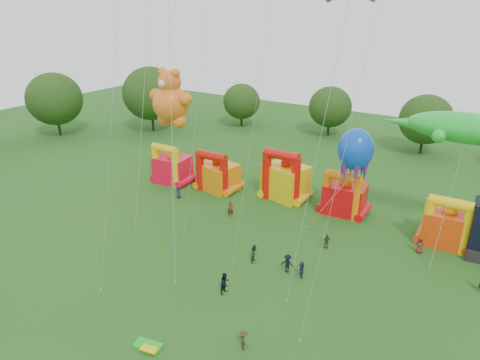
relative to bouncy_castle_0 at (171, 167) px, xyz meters
The scene contains 21 objects.
tree_ring 31.11m from the bouncy_castle_0, 56.00° to the right, with size 125.93×128.06×12.07m.
bouncy_castle_0 is the anchor object (origin of this frame).
bouncy_castle_1 6.76m from the bouncy_castle_0, 10.32° to the left, with size 5.56×4.88×5.51m.
bouncy_castle_2 15.72m from the bouncy_castle_0, 12.81° to the left, with size 5.84×5.12×6.58m.
bouncy_castle_3 23.26m from the bouncy_castle_0, ahead, with size 4.86×4.02×5.47m.
bouncy_castle_4 34.21m from the bouncy_castle_0, ahead, with size 4.65×3.80×5.53m.
teddy_bear_kite 9.28m from the bouncy_castle_0, 43.40° to the right, with size 6.09×4.60×15.90m.
gecko_kite 35.10m from the bouncy_castle_0, ahead, with size 14.57×10.03×13.34m.
octopus_kite 23.66m from the bouncy_castle_0, ahead, with size 5.44×5.55×10.95m.
parafoil_kites 19.32m from the bouncy_castle_0, 48.81° to the right, with size 25.71×15.21×32.24m.
diamond_kites 25.73m from the bouncy_castle_0, 36.73° to the right, with size 19.51×17.78×37.07m.
folded_kite_bundle 30.76m from the bouncy_castle_0, 53.11° to the right, with size 2.14×1.37×0.31m.
spectator_0 5.58m from the bouncy_castle_0, 41.53° to the right, with size 0.75×0.49×1.54m, color #242238.
spectator_1 13.23m from the bouncy_castle_0, 19.62° to the right, with size 0.69×0.45×1.89m, color maroon.
spectator_2 22.32m from the bouncy_castle_0, 29.61° to the right, with size 0.88×0.69×1.82m, color #193F25.
spectator_3 25.28m from the bouncy_castle_0, 25.63° to the right, with size 1.17×0.67×1.81m, color black.
spectator_4 24.90m from the bouncy_castle_0, 12.11° to the right, with size 0.95×0.39×1.62m, color #403C19.
spectator_5 26.58m from the bouncy_castle_0, 24.45° to the right, with size 1.46×0.47×1.57m, color #25253E.
spectator_6 32.38m from the bouncy_castle_0, ahead, with size 0.82×0.54×1.69m, color maroon.
spectator_8 25.61m from the bouncy_castle_0, 39.92° to the right, with size 0.93×0.72×1.91m, color black.
spectator_9 32.17m from the bouncy_castle_0, 40.95° to the right, with size 1.03×0.59×1.59m, color #3A2B17.
Camera 1 is at (17.91, -14.92, 22.68)m, focal length 32.00 mm.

